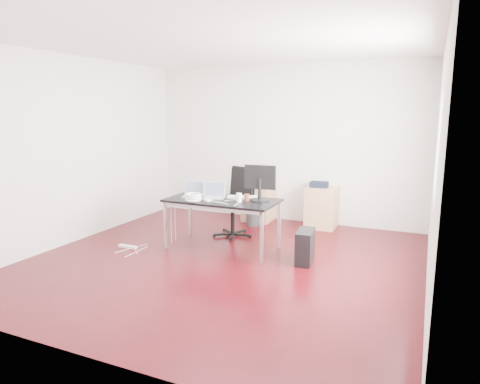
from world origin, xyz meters
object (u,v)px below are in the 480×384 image
at_px(filing_cabinet_left, 258,202).
at_px(pc_tower, 305,247).
at_px(office_chair, 236,198).
at_px(filing_cabinet_right, 322,207).
at_px(desk, 222,203).

distance_m(filing_cabinet_left, pc_tower, 2.30).
bearing_deg(office_chair, filing_cabinet_right, 59.75).
bearing_deg(filing_cabinet_right, filing_cabinet_left, 180.00).
relative_size(desk, office_chair, 1.48).
distance_m(office_chair, pc_tower, 1.63).
bearing_deg(office_chair, pc_tower, -12.72).
distance_m(filing_cabinet_left, filing_cabinet_right, 1.17).
bearing_deg(filing_cabinet_left, pc_tower, -52.84).
bearing_deg(pc_tower, filing_cabinet_left, 120.80).
distance_m(desk, filing_cabinet_right, 2.05).
bearing_deg(pc_tower, office_chair, 143.18).
bearing_deg(pc_tower, filing_cabinet_right, 90.48).
xyz_separation_m(desk, pc_tower, (1.27, -0.11, -0.46)).
distance_m(office_chair, filing_cabinet_right, 1.56).
bearing_deg(desk, filing_cabinet_left, 93.93).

